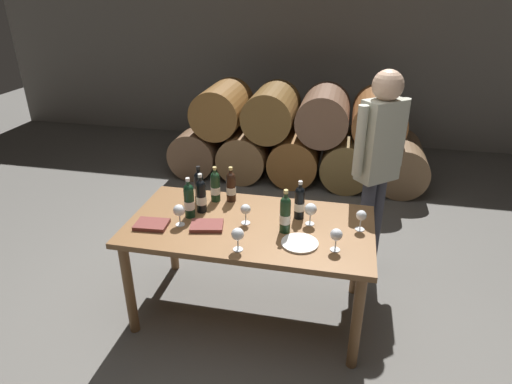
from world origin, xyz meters
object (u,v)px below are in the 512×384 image
object	(u,v)px
dining_table	(250,235)
wine_glass_5	(336,235)
wine_glass_3	(237,235)
wine_bottle_2	(201,196)
wine_bottle_6	(199,187)
leather_ledger	(207,226)
wine_bottle_4	(285,214)
wine_glass_1	(179,211)
wine_glass_2	(361,216)
wine_bottle_0	(215,186)
wine_glass_0	(311,210)
tasting_notebook	(152,225)
wine_bottle_5	(300,202)
wine_bottle_1	(189,200)
serving_plate	(300,243)
sommelier_presenting	(379,157)
wine_bottle_3	(231,186)
wine_glass_4	(245,210)

from	to	relation	value
dining_table	wine_glass_5	size ratio (longest dim) A/B	11.24
wine_glass_3	wine_bottle_2	bearing A→B (deg)	130.96
wine_bottle_2	wine_bottle_6	world-z (taller)	wine_bottle_2
wine_bottle_6	leather_ledger	xyz separation A→B (m)	(0.17, -0.35, -0.11)
wine_bottle_4	wine_bottle_6	world-z (taller)	wine_bottle_4
wine_glass_1	wine_glass_2	bearing A→B (deg)	9.22
wine_bottle_2	wine_bottle_4	world-z (taller)	wine_bottle_4
wine_glass_1	wine_glass_2	world-z (taller)	wine_glass_1
wine_bottle_0	wine_glass_0	bearing A→B (deg)	-15.75
wine_glass_3	wine_bottle_6	bearing A→B (deg)	127.61
wine_glass_1	wine_glass_0	bearing A→B (deg)	12.93
wine_glass_1	leather_ledger	bearing A→B (deg)	1.16
wine_bottle_4	tasting_notebook	world-z (taller)	wine_bottle_4
wine_bottle_5	wine_glass_1	distance (m)	0.84
wine_bottle_1	wine_glass_5	distance (m)	1.06
serving_plate	sommelier_presenting	xyz separation A→B (m)	(0.49, 0.94, 0.28)
wine_bottle_3	wine_glass_2	bearing A→B (deg)	-13.80
dining_table	leather_ledger	world-z (taller)	leather_ledger
dining_table	wine_bottle_1	distance (m)	0.49
wine_glass_2	sommelier_presenting	size ratio (longest dim) A/B	0.08
wine_glass_2	wine_glass_4	bearing A→B (deg)	-173.86
sommelier_presenting	wine_bottle_4	bearing A→B (deg)	-127.26
wine_bottle_3	wine_glass_4	size ratio (longest dim) A/B	1.90
wine_bottle_3	wine_bottle_6	distance (m)	0.24
wine_glass_1	wine_bottle_1	bearing A→B (deg)	77.93
wine_bottle_6	wine_bottle_2	bearing A→B (deg)	-65.63
dining_table	wine_bottle_4	world-z (taller)	wine_bottle_4
wine_glass_2	serving_plate	distance (m)	0.47
wine_bottle_3	leather_ledger	distance (m)	0.45
dining_table	leather_ledger	bearing A→B (deg)	-157.44
wine_bottle_6	tasting_notebook	distance (m)	0.48
wine_bottle_5	tasting_notebook	size ratio (longest dim) A/B	1.29
wine_bottle_1	wine_bottle_6	size ratio (longest dim) A/B	1.02
wine_bottle_2	wine_bottle_6	bearing A→B (deg)	114.37
wine_glass_0	wine_glass_3	xyz separation A→B (m)	(-0.41, -0.42, -0.00)
wine_bottle_5	tasting_notebook	xyz separation A→B (m)	(-0.97, -0.34, -0.11)
wine_bottle_2	wine_glass_3	world-z (taller)	wine_bottle_2
wine_bottle_0	serving_plate	size ratio (longest dim) A/B	1.16
wine_bottle_6	wine_glass_2	xyz separation A→B (m)	(1.19, -0.16, -0.03)
wine_bottle_1	wine_bottle_2	bearing A→B (deg)	57.92
wine_bottle_5	wine_glass_1	size ratio (longest dim) A/B	1.84
wine_bottle_6	wine_glass_5	bearing A→B (deg)	-23.20
wine_bottle_3	wine_glass_1	distance (m)	0.50
dining_table	leather_ledger	xyz separation A→B (m)	(-0.28, -0.11, 0.11)
wine_glass_3	wine_glass_4	xyz separation A→B (m)	(-0.03, 0.33, -0.01)
wine_glass_3	tasting_notebook	xyz separation A→B (m)	(-0.65, 0.16, -0.09)
wine_bottle_6	wine_glass_3	distance (m)	0.72
wine_glass_4	leather_ledger	distance (m)	0.28
wine_glass_1	wine_glass_5	distance (m)	1.07
wine_bottle_4	leather_ledger	size ratio (longest dim) A/B	1.41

